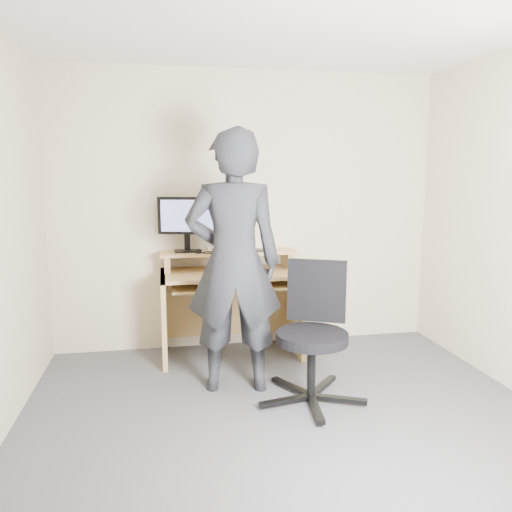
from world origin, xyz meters
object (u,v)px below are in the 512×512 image
object	(u,v)px
office_chair	(313,327)
monitor	(187,219)
desk	(230,293)
person	(234,263)

from	to	relation	value
office_chair	monitor	bearing A→B (deg)	151.04
monitor	office_chair	distance (m)	1.53
desk	person	bearing A→B (deg)	-95.36
desk	office_chair	distance (m)	1.12
monitor	person	size ratio (longest dim) A/B	0.26
office_chair	desk	bearing A→B (deg)	138.63
desk	monitor	xyz separation A→B (m)	(-0.36, 0.08, 0.65)
monitor	office_chair	world-z (taller)	monitor
person	office_chair	bearing A→B (deg)	159.62
monitor	office_chair	xyz separation A→B (m)	(0.82, -1.11, -0.68)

